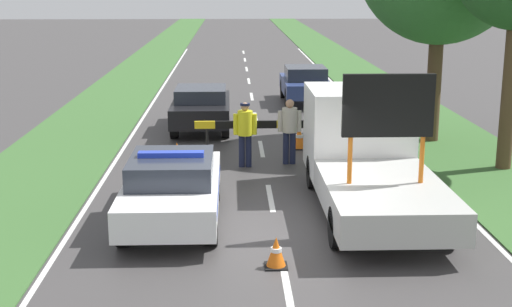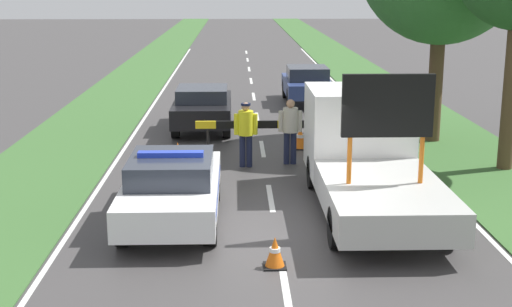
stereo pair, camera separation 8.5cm
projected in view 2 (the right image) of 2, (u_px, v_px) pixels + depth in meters
ground_plane at (277, 234)px, 13.63m from camera, size 160.00×160.00×0.00m
lane_markings at (259, 128)px, 23.48m from camera, size 8.07×56.34×0.01m
grass_verge_left at (129, 86)px, 32.90m from camera, size 3.24×120.00×0.03m
grass_verge_right at (374, 85)px, 33.22m from camera, size 3.24×120.00×0.03m
police_car at (172, 187)px, 14.19m from camera, size 1.84×4.49×1.47m
work_truck at (366, 151)px, 15.38m from camera, size 2.26×6.16×3.06m
road_barrier at (257, 127)px, 19.04m from camera, size 3.29×0.08×1.08m
police_officer at (246, 129)px, 18.34m from camera, size 0.61×0.39×1.69m
pedestrian_civilian at (290, 126)px, 18.63m from camera, size 0.62×0.39×1.72m
traffic_cone_near_police at (178, 154)px, 18.70m from camera, size 0.44×0.44×0.60m
traffic_cone_centre_front at (275, 252)px, 11.99m from camera, size 0.39×0.39×0.54m
traffic_cone_near_truck at (300, 138)px, 20.49m from camera, size 0.47×0.47×0.65m
queued_car_sedan_black at (203, 107)px, 23.06m from camera, size 1.82×4.12×1.40m
queued_car_hatch_blue at (307, 84)px, 28.12m from camera, size 1.75×4.02×1.45m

